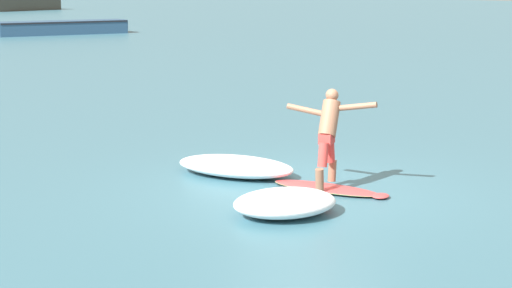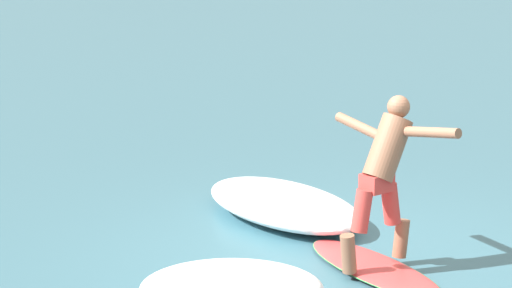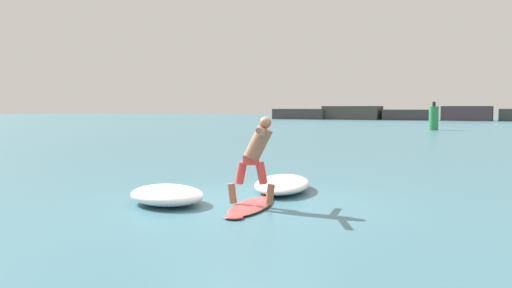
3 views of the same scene
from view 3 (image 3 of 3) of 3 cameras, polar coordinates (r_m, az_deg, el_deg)
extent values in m
plane|color=#3B6C7C|center=(9.05, -0.96, -6.93)|extent=(200.00, 200.00, 0.00)
cube|color=#423A3D|center=(73.62, 5.27, 3.45)|extent=(7.84, 4.79, 1.48)
cube|color=#463F3B|center=(71.70, 10.96, 3.53)|extent=(8.03, 4.42, 1.88)
cube|color=#403938|center=(70.53, 16.89, 3.22)|extent=(6.35, 3.84, 1.41)
cube|color=#47373E|center=(70.12, 22.97, 3.25)|extent=(6.30, 3.88, 1.87)
ellipsoid|color=#E04545|center=(8.76, -0.56, -7.06)|extent=(0.78, 1.89, 0.07)
ellipsoid|color=#E04545|center=(7.89, -2.60, -8.33)|extent=(0.35, 0.29, 0.06)
ellipsoid|color=#339E56|center=(8.76, -0.56, -7.06)|extent=(0.80, 1.90, 0.03)
cone|color=black|center=(9.49, 0.79, -6.79)|extent=(0.06, 0.06, 0.14)
cone|color=black|center=(9.42, -0.36, -6.88)|extent=(0.06, 0.06, 0.14)
cone|color=black|center=(9.33, 1.53, -6.99)|extent=(0.06, 0.06, 0.14)
cylinder|color=#946248|center=(8.69, 1.63, -5.74)|extent=(0.20, 0.17, 0.36)
cylinder|color=#D4403A|center=(8.65, 0.64, -3.36)|extent=(0.25, 0.20, 0.40)
cylinder|color=#946248|center=(8.77, -2.74, -5.65)|extent=(0.20, 0.17, 0.36)
cylinder|color=#D4403A|center=(8.69, -1.77, -3.32)|extent=(0.25, 0.20, 0.40)
cube|color=#D4403A|center=(8.64, -0.57, -1.84)|extent=(0.31, 0.26, 0.16)
cylinder|color=#946248|center=(8.60, 0.26, 0.10)|extent=(0.56, 0.41, 0.63)
sphere|color=#946248|center=(8.57, 1.10, 2.47)|extent=(0.20, 0.20, 0.20)
cylinder|color=#946248|center=(9.02, 1.14, 0.95)|extent=(0.25, 0.61, 0.20)
cylinder|color=#946248|center=(8.14, 0.53, 1.33)|extent=(0.26, 0.61, 0.19)
cylinder|color=#288447|center=(40.14, 19.64, 2.78)|extent=(0.70, 0.70, 1.80)
cylinder|color=black|center=(40.13, 19.68, 4.32)|extent=(0.25, 0.25, 0.36)
ellipsoid|color=white|center=(10.41, 3.04, -4.59)|extent=(1.53, 2.30, 0.31)
ellipsoid|color=white|center=(9.18, -10.14, -5.74)|extent=(1.90, 1.74, 0.34)
camera|label=1|loc=(14.56, -65.02, 8.11)|focal=60.00mm
camera|label=2|loc=(8.84, -75.65, 13.86)|focal=85.00mm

